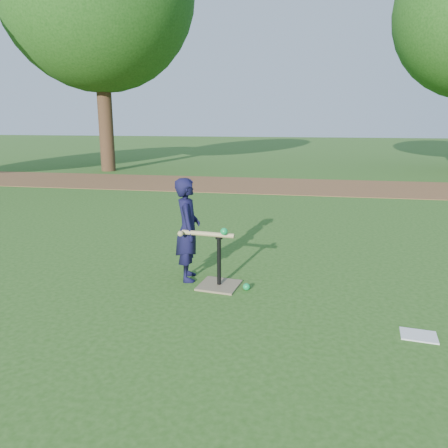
# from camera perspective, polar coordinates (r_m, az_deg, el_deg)

# --- Properties ---
(ground) EXTENTS (80.00, 80.00, 0.00)m
(ground) POSITION_cam_1_polar(r_m,az_deg,el_deg) (5.11, -1.14, -7.48)
(ground) COLOR #285116
(ground) RESTS_ON ground
(dirt_strip) EXTENTS (24.00, 3.00, 0.01)m
(dirt_strip) POSITION_cam_1_polar(r_m,az_deg,el_deg) (12.34, 5.99, 5.04)
(dirt_strip) COLOR brown
(dirt_strip) RESTS_ON ground
(child) EXTENTS (0.39, 0.50, 1.19)m
(child) POSITION_cam_1_polar(r_m,az_deg,el_deg) (5.03, -4.76, -0.73)
(child) COLOR black
(child) RESTS_ON ground
(wiffle_ball_ground) EXTENTS (0.08, 0.08, 0.08)m
(wiffle_ball_ground) POSITION_cam_1_polar(r_m,az_deg,el_deg) (4.85, 2.95, -8.19)
(wiffle_ball_ground) COLOR #0D9845
(wiffle_ball_ground) RESTS_ON ground
(clipboard) EXTENTS (0.33, 0.27, 0.01)m
(clipboard) POSITION_cam_1_polar(r_m,az_deg,el_deg) (4.26, 24.08, -13.14)
(clipboard) COLOR silver
(clipboard) RESTS_ON ground
(batting_tee) EXTENTS (0.48, 0.48, 0.61)m
(batting_tee) POSITION_cam_1_polar(r_m,az_deg,el_deg) (4.93, -0.65, -6.93)
(batting_tee) COLOR #7C6C4E
(batting_tee) RESTS_ON ground
(swing_action) EXTENTS (0.63, 0.17, 0.13)m
(swing_action) POSITION_cam_1_polar(r_m,az_deg,el_deg) (4.76, -2.08, -1.24)
(swing_action) COLOR tan
(swing_action) RESTS_ON ground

